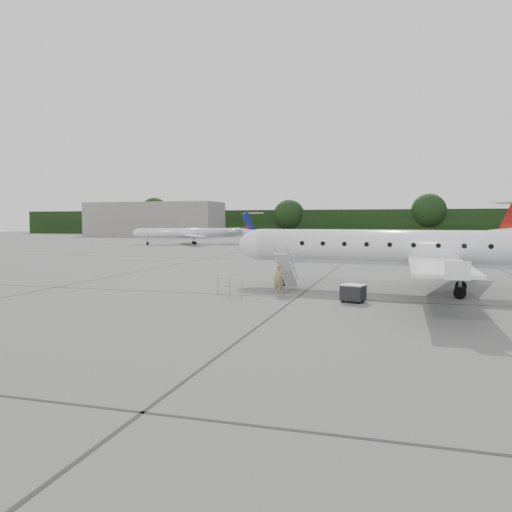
% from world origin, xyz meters
% --- Properties ---
extents(ground, '(320.00, 320.00, 0.00)m').
position_xyz_m(ground, '(0.00, 0.00, 0.00)').
color(ground, '#5A5A57').
rests_on(ground, ground).
extents(treeline, '(260.00, 4.00, 8.00)m').
position_xyz_m(treeline, '(0.00, 130.00, 4.00)').
color(treeline, black).
rests_on(treeline, ground).
extents(terminal_building, '(40.00, 14.00, 10.00)m').
position_xyz_m(terminal_building, '(-70.00, 110.00, 5.00)').
color(terminal_building, slate).
rests_on(terminal_building, ground).
extents(main_regional_jet, '(32.75, 25.41, 7.76)m').
position_xyz_m(main_regional_jet, '(2.94, 7.16, 3.88)').
color(main_regional_jet, silver).
rests_on(main_regional_jet, ground).
extents(airstair, '(1.13, 2.37, 2.43)m').
position_xyz_m(airstair, '(-6.48, 6.07, 1.22)').
color(airstair, silver).
rests_on(airstair, ground).
extents(passenger, '(0.70, 0.52, 1.74)m').
position_xyz_m(passenger, '(-6.64, 4.79, 0.87)').
color(passenger, olive).
rests_on(passenger, ground).
extents(safety_railing, '(1.92, 1.21, 1.00)m').
position_xyz_m(safety_railing, '(-9.35, 3.27, 0.50)').
color(safety_railing, '#989AA0').
rests_on(safety_railing, ground).
extents(baggage_cart, '(1.43, 1.28, 1.04)m').
position_xyz_m(baggage_cart, '(-1.95, 2.54, 0.52)').
color(baggage_cart, black).
rests_on(baggage_cart, ground).
extents(bg_regional_left, '(29.00, 26.87, 6.19)m').
position_xyz_m(bg_regional_left, '(-38.18, 63.33, 3.09)').
color(bg_regional_left, silver).
rests_on(bg_regional_left, ground).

